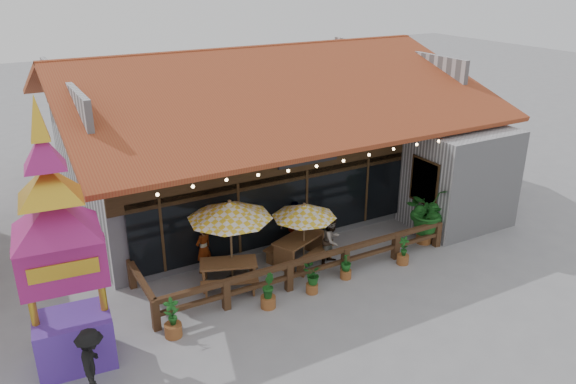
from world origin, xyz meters
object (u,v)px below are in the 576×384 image
umbrella_right (304,211)px  picnic_table_right (299,245)px  umbrella_left (230,211)px  thai_sign_tower (55,223)px  pedestrian (92,362)px  picnic_table_left (229,270)px  tropical_plant (427,211)px

umbrella_right → picnic_table_right: umbrella_right is taller
umbrella_left → thai_sign_tower: 5.27m
thai_sign_tower → umbrella_right: bearing=11.3°
thai_sign_tower → pedestrian: bearing=-82.8°
picnic_table_left → tropical_plant: size_ratio=1.02×
umbrella_right → pedestrian: umbrella_right is taller
tropical_plant → pedestrian: (-11.52, -2.08, -0.34)m
umbrella_right → thai_sign_tower: size_ratio=0.32×
umbrella_right → picnic_table_left: 2.93m
thai_sign_tower → tropical_plant: (11.68, 0.78, -2.56)m
picnic_table_left → thai_sign_tower: 5.79m
picnic_table_right → tropical_plant: size_ratio=1.11×
picnic_table_right → pedestrian: pedestrian is taller
picnic_table_left → tropical_plant: tropical_plant is taller
picnic_table_left → tropical_plant: (7.07, -0.66, 0.62)m
picnic_table_left → thai_sign_tower: thai_sign_tower is taller
pedestrian → umbrella_right: bearing=-55.1°
umbrella_left → picnic_table_right: umbrella_left is taller
tropical_plant → picnic_table_left: bearing=174.7°
picnic_table_right → pedestrian: bearing=-156.7°
picnic_table_right → pedestrian: size_ratio=1.36×
umbrella_right → pedestrian: size_ratio=1.38×
umbrella_left → picnic_table_left: 1.83m
picnic_table_left → picnic_table_right: (2.60, 0.29, 0.04)m
umbrella_left → pedestrian: size_ratio=1.85×
picnic_table_left → thai_sign_tower: bearing=-162.6°
umbrella_left → thai_sign_tower: bearing=-161.1°
umbrella_right → pedestrian: 7.63m
picnic_table_right → tropical_plant: bearing=-12.0°
umbrella_left → thai_sign_tower: thai_sign_tower is taller
picnic_table_left → thai_sign_tower: (-4.61, -1.44, 3.18)m
picnic_table_left → tropical_plant: 7.13m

